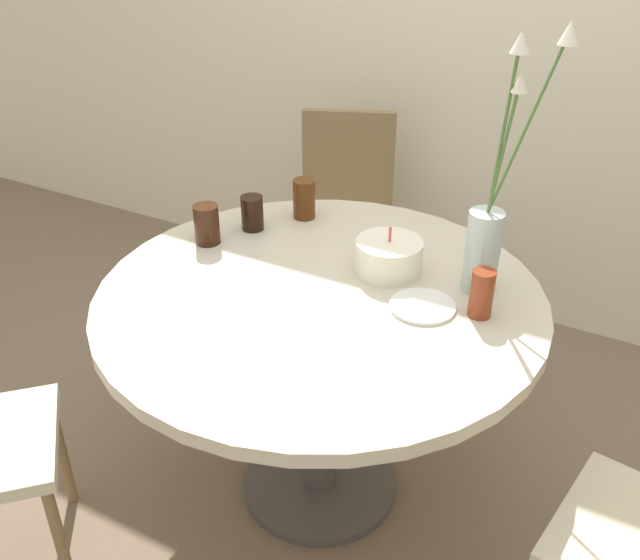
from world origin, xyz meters
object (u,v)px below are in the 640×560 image
drink_glass_1 (252,213)px  drink_glass_2 (304,199)px  chair_right_flank (346,212)px  flower_vase (489,229)px  side_plate (423,306)px  drink_glass_0 (482,293)px  drink_glass_3 (207,224)px  birthday_cake (389,257)px

drink_glass_1 → drink_glass_2: drink_glass_2 is taller
chair_right_flank → drink_glass_1: bearing=-111.1°
flower_vase → side_plate: 0.27m
drink_glass_0 → drink_glass_3: size_ratio=1.06×
flower_vase → drink_glass_1: bearing=178.4°
flower_vase → drink_glass_2: size_ratio=5.48×
drink_glass_2 → drink_glass_3: (-0.17, -0.30, -0.00)m
drink_glass_0 → drink_glass_1: 0.81m
drink_glass_1 → drink_glass_2: size_ratio=0.84×
drink_glass_2 → drink_glass_3: bearing=-120.1°
side_plate → drink_glass_1: bearing=164.5°
drink_glass_2 → drink_glass_1: bearing=-123.9°
drink_glass_0 → drink_glass_2: same height
side_plate → drink_glass_1: (-0.65, 0.18, 0.05)m
birthday_cake → drink_glass_2: size_ratio=1.46×
chair_right_flank → drink_glass_1: size_ratio=8.13×
chair_right_flank → drink_glass_2: bearing=-100.3°
chair_right_flank → drink_glass_3: size_ratio=7.29×
drink_glass_0 → birthday_cake: bearing=162.3°
chair_right_flank → birthday_cake: chair_right_flank is taller
birthday_cake → side_plate: bearing=-40.4°
flower_vase → drink_glass_0: size_ratio=5.48×
side_plate → drink_glass_2: bearing=148.6°
flower_vase → side_plate: (-0.11, -0.16, -0.18)m
birthday_cake → drink_glass_1: bearing=174.6°
flower_vase → drink_glass_2: (-0.66, 0.17, -0.12)m
chair_right_flank → side_plate: chair_right_flank is taller
drink_glass_0 → drink_glass_1: size_ratio=1.18×
chair_right_flank → side_plate: 1.14m
drink_glass_3 → drink_glass_0: bearing=0.2°
birthday_cake → side_plate: 0.21m
chair_right_flank → drink_glass_2: chair_right_flank is taller
birthday_cake → flower_vase: flower_vase is taller
drink_glass_2 → flower_vase: bearing=-14.9°
chair_right_flank → birthday_cake: size_ratio=4.69×
chair_right_flank → drink_glass_3: bearing=-116.1°
birthday_cake → drink_glass_1: 0.49m
drink_glass_1 → drink_glass_0: bearing=-10.2°
drink_glass_1 → drink_glass_3: bearing=-115.9°
side_plate → drink_glass_0: 0.16m
side_plate → drink_glass_3: (-0.72, 0.04, 0.06)m
side_plate → drink_glass_2: drink_glass_2 is taller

